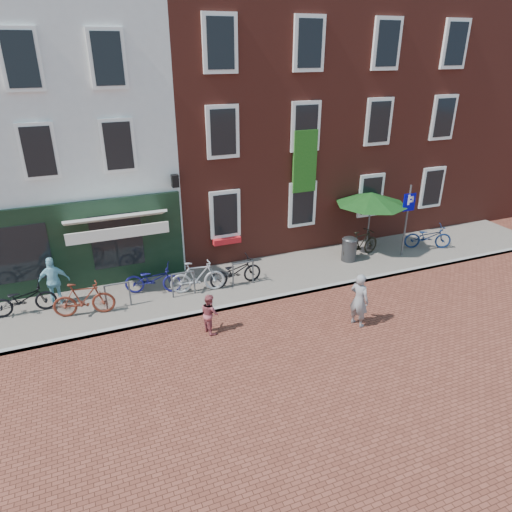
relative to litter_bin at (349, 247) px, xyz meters
name	(u,v)px	position (x,y,z in m)	size (l,w,h in m)	color
ground	(242,307)	(-4.78, -1.56, -0.61)	(80.00, 80.00, 0.00)	brown
sidewalk	(254,279)	(-3.78, -0.06, -0.56)	(24.00, 3.00, 0.10)	slate
building_stucco	(42,132)	(-9.78, 5.44, 3.89)	(8.00, 8.00, 9.00)	silver
building_brick_mid	(227,109)	(-2.78, 5.44, 4.39)	(6.00, 8.00, 10.00)	maroon
building_brick_right	(353,103)	(3.22, 5.44, 4.39)	(6.00, 8.00, 10.00)	maroon
filler_right	(463,108)	(9.72, 5.44, 3.89)	(7.00, 8.00, 9.00)	maroon
litter_bin	(349,247)	(0.00, 0.00, 0.00)	(0.54, 0.54, 0.99)	#3D3D40
parking_sign	(408,212)	(2.12, -0.37, 1.21)	(0.50, 0.07, 2.73)	#4C4C4F
parasol	(372,196)	(1.10, 0.48, 1.69)	(2.64, 2.64, 2.44)	#4C4C4F
woman	(359,300)	(-2.02, -3.70, 0.19)	(0.59, 0.39, 1.61)	gray
boy	(210,313)	(-6.05, -2.47, -0.03)	(0.57, 0.44, 1.17)	#9E464D
cafe_person	(54,281)	(-10.01, 0.60, 0.26)	(0.91, 0.38, 1.55)	#88CADA
bicycle_0	(23,299)	(-10.90, 0.34, -0.04)	(0.63, 1.80, 0.95)	black
bicycle_1	(84,299)	(-9.25, -0.41, 0.01)	(0.49, 1.75, 1.05)	maroon
bicycle_2	(153,279)	(-7.13, 0.21, -0.04)	(0.63, 1.80, 0.95)	navy
bicycle_3	(198,277)	(-5.79, -0.26, 0.01)	(0.49, 1.75, 1.05)	#AAA9AC
bicycle_4	(236,272)	(-4.51, -0.26, -0.04)	(0.63, 1.80, 0.95)	black
bicycle_5	(361,244)	(0.57, 0.12, 0.01)	(0.49, 1.75, 1.05)	black
bicycle_6	(428,237)	(3.47, -0.15, -0.04)	(0.63, 1.80, 0.95)	#11234C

